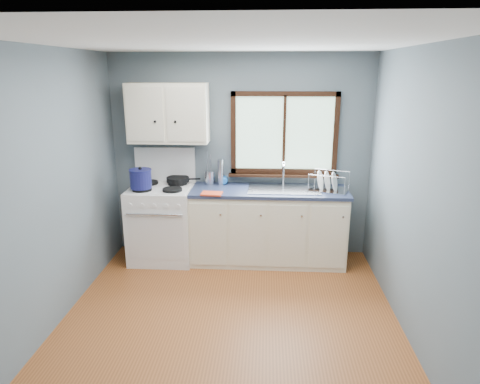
# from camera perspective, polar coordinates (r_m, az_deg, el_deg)

# --- Properties ---
(floor) EXTENTS (3.20, 3.60, 0.02)m
(floor) POSITION_cam_1_polar(r_m,az_deg,el_deg) (4.15, -1.53, -17.75)
(floor) COLOR #975124
(floor) RESTS_ON ground
(ceiling) EXTENTS (3.20, 3.60, 0.02)m
(ceiling) POSITION_cam_1_polar(r_m,az_deg,el_deg) (3.46, -1.86, 19.54)
(ceiling) COLOR white
(ceiling) RESTS_ON wall_back
(wall_back) EXTENTS (3.20, 0.02, 2.50)m
(wall_back) POSITION_cam_1_polar(r_m,az_deg,el_deg) (5.36, 0.07, 4.75)
(wall_back) COLOR slate
(wall_back) RESTS_ON ground
(wall_front) EXTENTS (3.20, 0.02, 2.50)m
(wall_front) POSITION_cam_1_polar(r_m,az_deg,el_deg) (1.96, -6.67, -16.38)
(wall_front) COLOR slate
(wall_front) RESTS_ON ground
(wall_left) EXTENTS (0.02, 3.60, 2.50)m
(wall_left) POSITION_cam_1_polar(r_m,az_deg,el_deg) (4.08, -24.83, -0.38)
(wall_left) COLOR slate
(wall_left) RESTS_ON ground
(wall_right) EXTENTS (0.02, 3.60, 2.50)m
(wall_right) POSITION_cam_1_polar(r_m,az_deg,el_deg) (3.82, 23.16, -1.24)
(wall_right) COLOR slate
(wall_right) RESTS_ON ground
(gas_range) EXTENTS (0.76, 0.69, 1.36)m
(gas_range) POSITION_cam_1_polar(r_m,az_deg,el_deg) (5.38, -10.32, -3.83)
(gas_range) COLOR white
(gas_range) RESTS_ON floor
(base_cabinets) EXTENTS (1.85, 0.60, 0.88)m
(base_cabinets) POSITION_cam_1_polar(r_m,az_deg,el_deg) (5.28, 3.72, -4.98)
(base_cabinets) COLOR #EFE7C7
(base_cabinets) RESTS_ON floor
(countertop) EXTENTS (1.89, 0.64, 0.04)m
(countertop) POSITION_cam_1_polar(r_m,az_deg,el_deg) (5.12, 3.82, 0.15)
(countertop) COLOR #1E2842
(countertop) RESTS_ON base_cabinets
(sink) EXTENTS (0.84, 0.46, 0.44)m
(sink) POSITION_cam_1_polar(r_m,az_deg,el_deg) (5.14, 5.82, -0.32)
(sink) COLOR silver
(sink) RESTS_ON countertop
(window) EXTENTS (1.36, 0.10, 1.03)m
(window) POSITION_cam_1_polar(r_m,az_deg,el_deg) (5.28, 5.90, 6.97)
(window) COLOR #9EC6A8
(window) RESTS_ON wall_back
(upper_cabinets) EXTENTS (0.95, 0.35, 0.70)m
(upper_cabinets) POSITION_cam_1_polar(r_m,az_deg,el_deg) (5.22, -9.56, 10.33)
(upper_cabinets) COLOR #EFE7C7
(upper_cabinets) RESTS_ON wall_back
(skillet) EXTENTS (0.44, 0.33, 0.06)m
(skillet) POSITION_cam_1_polar(r_m,az_deg,el_deg) (5.35, -8.26, 1.67)
(skillet) COLOR black
(skillet) RESTS_ON gas_range
(stockpot) EXTENTS (0.26, 0.26, 0.25)m
(stockpot) POSITION_cam_1_polar(r_m,az_deg,el_deg) (5.12, -13.11, 1.77)
(stockpot) COLOR #161852
(stockpot) RESTS_ON gas_range
(utensil_crock) EXTENTS (0.17, 0.17, 0.41)m
(utensil_crock) POSITION_cam_1_polar(r_m,az_deg,el_deg) (5.34, -4.06, 1.98)
(utensil_crock) COLOR silver
(utensil_crock) RESTS_ON countertop
(thermos) EXTENTS (0.10, 0.10, 0.31)m
(thermos) POSITION_cam_1_polar(r_m,az_deg,el_deg) (5.29, -2.61, 2.65)
(thermos) COLOR silver
(thermos) RESTS_ON countertop
(soap_bottle) EXTENTS (0.09, 0.09, 0.24)m
(soap_bottle) POSITION_cam_1_polar(r_m,az_deg,el_deg) (5.27, -2.19, 2.19)
(soap_bottle) COLOR blue
(soap_bottle) RESTS_ON countertop
(dish_towel) EXTENTS (0.25, 0.19, 0.02)m
(dish_towel) POSITION_cam_1_polar(r_m,az_deg,el_deg) (4.91, -3.80, -0.20)
(dish_towel) COLOR #E64824
(dish_towel) RESTS_ON countertop
(dish_rack) EXTENTS (0.53, 0.46, 0.23)m
(dish_rack) POSITION_cam_1_polar(r_m,az_deg,el_deg) (5.16, 11.66, 0.88)
(dish_rack) COLOR silver
(dish_rack) RESTS_ON countertop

